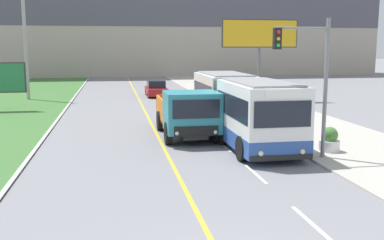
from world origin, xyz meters
The scene contains 10 objects.
lane_marking_centre centered at (0.41, 2.89, 0.00)m, with size 2.88×140.00×0.01m.
apartment_block_background centered at (0.00, 64.09, 10.64)m, with size 80.00×8.04×21.28m.
city_bus centered at (3.96, 14.15, 1.54)m, with size 2.66×11.57×3.03m.
dump_truck centered at (1.43, 14.24, 1.22)m, with size 2.59×6.34×2.40m.
car_distant centered at (1.73, 33.90, 0.69)m, with size 1.80×4.30×1.45m.
utility_pole_far centered at (-9.32, 33.04, 5.29)m, with size 1.80×0.28×10.47m.
traffic_light_mast centered at (5.41, 9.41, 3.56)m, with size 2.28×0.32×5.57m.
billboard_large centered at (9.71, 28.53, 5.29)m, with size 6.35×0.24×6.67m.
planter_round_near centered at (6.83, 10.33, 0.54)m, with size 0.86×0.86×1.04m.
planter_round_second centered at (6.95, 14.59, 0.56)m, with size 0.90×0.90×1.10m.
Camera 1 is at (-2.16, -7.03, 4.46)m, focal length 42.00 mm.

